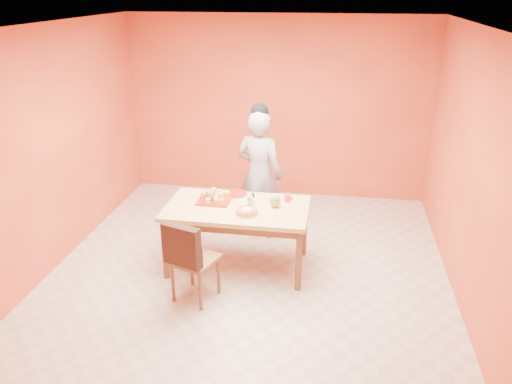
% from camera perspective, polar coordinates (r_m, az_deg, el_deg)
% --- Properties ---
extents(floor, '(5.00, 5.00, 0.00)m').
position_cam_1_polar(floor, '(5.77, -0.95, -9.43)').
color(floor, beige).
rests_on(floor, ground).
extents(ceiling, '(5.00, 5.00, 0.00)m').
position_cam_1_polar(ceiling, '(4.90, -1.16, 18.37)').
color(ceiling, silver).
rests_on(ceiling, wall_back).
extents(wall_back, '(4.50, 0.00, 4.50)m').
position_cam_1_polar(wall_back, '(7.56, 2.42, 9.52)').
color(wall_back, '#D65931').
rests_on(wall_back, floor).
extents(wall_left, '(0.00, 5.00, 5.00)m').
position_cam_1_polar(wall_left, '(6.00, -22.77, 4.22)').
color(wall_left, '#D65931').
rests_on(wall_left, floor).
extents(wall_right, '(0.00, 5.00, 5.00)m').
position_cam_1_polar(wall_right, '(5.28, 23.73, 1.72)').
color(wall_right, '#D65931').
rests_on(wall_right, floor).
extents(dining_table, '(1.60, 0.90, 0.76)m').
position_cam_1_polar(dining_table, '(5.64, -2.17, -2.54)').
color(dining_table, tan).
rests_on(dining_table, floor).
extents(dining_chair, '(0.55, 0.61, 0.92)m').
position_cam_1_polar(dining_chair, '(5.17, -7.08, -7.53)').
color(dining_chair, brown).
rests_on(dining_chair, floor).
extents(pastry_pile, '(0.33, 0.33, 0.11)m').
position_cam_1_polar(pastry_pile, '(5.74, -4.73, -0.28)').
color(pastry_pile, tan).
rests_on(pastry_pile, pastry_platter).
extents(person, '(0.69, 0.55, 1.67)m').
position_cam_1_polar(person, '(6.33, 0.39, 2.01)').
color(person, gray).
rests_on(person, floor).
extents(pastry_platter, '(0.38, 0.38, 0.02)m').
position_cam_1_polar(pastry_platter, '(5.77, -4.71, -0.88)').
color(pastry_platter, maroon).
rests_on(pastry_platter, dining_table).
extents(red_dinner_plate, '(0.33, 0.33, 0.02)m').
position_cam_1_polar(red_dinner_plate, '(5.93, -2.33, -0.17)').
color(red_dinner_plate, maroon).
rests_on(red_dinner_plate, dining_table).
extents(white_cake_plate, '(0.27, 0.27, 0.01)m').
position_cam_1_polar(white_cake_plate, '(5.40, -1.06, -2.56)').
color(white_cake_plate, white).
rests_on(white_cake_plate, dining_table).
extents(sponge_cake, '(0.26, 0.26, 0.05)m').
position_cam_1_polar(sponge_cake, '(5.39, -1.06, -2.23)').
color(sponge_cake, orange).
rests_on(sponge_cake, white_cake_plate).
extents(cake_server, '(0.12, 0.25, 0.01)m').
position_cam_1_polar(cake_server, '(5.53, -0.63, -1.15)').
color(cake_server, silver).
rests_on(cake_server, sponge_cake).
extents(egg_ornament, '(0.15, 0.13, 0.15)m').
position_cam_1_polar(egg_ornament, '(5.55, 2.21, -1.04)').
color(egg_ornament, olive).
rests_on(egg_ornament, dining_table).
extents(magenta_glass, '(0.07, 0.07, 0.09)m').
position_cam_1_polar(magenta_glass, '(5.71, 3.58, -0.73)').
color(magenta_glass, '#C91E54').
rests_on(magenta_glass, dining_table).
extents(checker_tin, '(0.11, 0.11, 0.03)m').
position_cam_1_polar(checker_tin, '(5.81, 3.75, -0.64)').
color(checker_tin, '#3A2510').
rests_on(checker_tin, dining_table).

